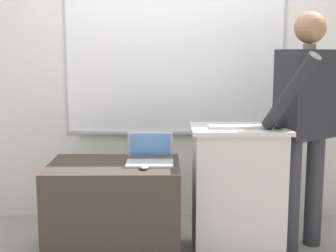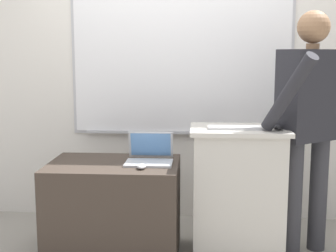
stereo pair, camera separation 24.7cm
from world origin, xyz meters
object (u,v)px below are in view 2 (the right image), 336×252
at_px(person_presenter, 310,115).
at_px(computer_mouse_by_keyboard, 278,127).
at_px(computer_mouse_by_laptop, 142,166).
at_px(lectern_podium, 238,192).
at_px(side_desk, 114,209).
at_px(laptop, 150,155).
at_px(wireless_keyboard, 238,128).

distance_m(person_presenter, computer_mouse_by_keyboard, 0.29).
xyz_separation_m(computer_mouse_by_laptop, computer_mouse_by_keyboard, (0.92, 0.13, 0.25)).
bearing_deg(lectern_podium, computer_mouse_by_keyboard, -16.41).
xyz_separation_m(side_desk, laptop, (0.25, 0.04, 0.39)).
height_order(lectern_podium, side_desk, lectern_podium).
relative_size(computer_mouse_by_laptop, computer_mouse_by_keyboard, 1.00).
relative_size(lectern_podium, laptop, 2.85).
distance_m(laptop, wireless_keyboard, 0.65).
relative_size(lectern_podium, person_presenter, 0.54).
relative_size(side_desk, wireless_keyboard, 2.25).
bearing_deg(computer_mouse_by_keyboard, wireless_keyboard, 177.00).
distance_m(person_presenter, wireless_keyboard, 0.53).
xyz_separation_m(person_presenter, computer_mouse_by_laptop, (-1.16, -0.27, -0.33)).
height_order(person_presenter, wireless_keyboard, person_presenter).
bearing_deg(lectern_podium, person_presenter, 6.99).
relative_size(lectern_podium, side_desk, 1.01).
height_order(person_presenter, laptop, person_presenter).
relative_size(lectern_podium, wireless_keyboard, 2.27).
bearing_deg(computer_mouse_by_laptop, computer_mouse_by_keyboard, 8.23).
height_order(side_desk, laptop, laptop).
height_order(lectern_podium, computer_mouse_by_keyboard, computer_mouse_by_keyboard).
xyz_separation_m(laptop, wireless_keyboard, (0.62, -0.05, 0.21)).
height_order(lectern_podium, computer_mouse_by_laptop, lectern_podium).
xyz_separation_m(laptop, computer_mouse_by_laptop, (-0.03, -0.20, -0.04)).
height_order(side_desk, computer_mouse_by_keyboard, computer_mouse_by_keyboard).
bearing_deg(laptop, side_desk, -171.36).
bearing_deg(wireless_keyboard, computer_mouse_by_laptop, -167.25).
bearing_deg(side_desk, computer_mouse_by_laptop, -36.11).
distance_m(wireless_keyboard, computer_mouse_by_keyboard, 0.27).
distance_m(person_presenter, laptop, 1.16).
bearing_deg(laptop, computer_mouse_by_keyboard, -4.33).
xyz_separation_m(side_desk, computer_mouse_by_keyboard, (1.14, -0.03, 0.61)).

